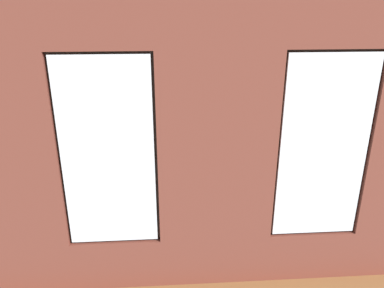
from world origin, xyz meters
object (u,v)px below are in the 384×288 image
remote_silver (176,161)px  potted_plant_near_tv (67,201)px  coffee_table (176,163)px  media_console (51,186)px  potted_plant_corner_near_left (286,115)px  tv_flatscreen (46,147)px  potted_plant_mid_room_small (231,150)px  couch_by_window (192,227)px  cup_ceramic (151,163)px  table_plant_small (199,152)px  potted_plant_foreground_right (94,124)px  couch_left (313,167)px  papasan_chair (171,128)px

remote_silver → potted_plant_near_tv: size_ratio=0.18×
coffee_table → potted_plant_near_tv: bearing=46.4°
media_console → potted_plant_corner_near_left: (-4.84, -2.65, 0.35)m
tv_flatscreen → potted_plant_corner_near_left: (-4.84, -2.64, -0.35)m
potted_plant_mid_room_small → potted_plant_near_tv: potted_plant_near_tv is taller
couch_by_window → potted_plant_near_tv: potted_plant_near_tv is taller
cup_ceramic → media_console: bearing=15.5°
media_console → potted_plant_corner_near_left: size_ratio=1.08×
coffee_table → potted_plant_corner_near_left: size_ratio=1.36×
table_plant_small → couch_by_window: bearing=82.8°
remote_silver → media_console: bearing=-110.7°
coffee_table → tv_flatscreen: 2.31m
table_plant_small → potted_plant_foreground_right: size_ratio=0.15×
couch_by_window → tv_flatscreen: (2.30, -1.45, 0.68)m
table_plant_small → media_console: (2.57, 0.75, -0.22)m
remote_silver → potted_plant_near_tv: (1.59, 1.67, 0.16)m
couch_by_window → potted_plant_foreground_right: 4.52m
couch_left → potted_plant_near_tv: bearing=-74.0°
cup_ceramic → tv_flatscreen: 1.81m
potted_plant_near_tv → table_plant_small: bearing=-138.0°
media_console → tv_flatscreen: bearing=-90.0°
remote_silver → tv_flatscreen: 2.29m
couch_left → remote_silver: (2.54, -0.23, 0.11)m
coffee_table → media_console: (2.14, 0.60, -0.08)m
coffee_table → remote_silver: 0.06m
couch_left → couch_by_window: bearing=-56.0°
couch_left → potted_plant_mid_room_small: 1.69m
remote_silver → potted_plant_mid_room_small: (-1.17, -0.75, -0.13)m
potted_plant_mid_room_small → coffee_table: bearing=32.7°
papasan_chair → potted_plant_foreground_right: (1.78, -0.19, 0.10)m
papasan_chair → couch_by_window: bearing=93.2°
potted_plant_near_tv → potted_plant_corner_near_left: bearing=-139.0°
potted_plant_foreground_right → tv_flatscreen: bearing=83.4°
potted_plant_foreground_right → couch_by_window: bearing=116.3°
coffee_table → potted_plant_near_tv: 2.31m
potted_plant_foreground_right → potted_plant_near_tv: bearing=93.9°
potted_plant_near_tv → tv_flatscreen: bearing=-62.9°
couch_by_window → potted_plant_near_tv: bearing=-12.1°
cup_ceramic → potted_plant_foreground_right: (1.37, -2.13, 0.08)m
couch_by_window → tv_flatscreen: 2.80m
potted_plant_corner_near_left → table_plant_small: bearing=39.9°
couch_by_window → coffee_table: size_ratio=1.23×
tv_flatscreen → potted_plant_corner_near_left: bearing=-151.3°
couch_left → papasan_chair: bearing=-131.2°
coffee_table → potted_plant_corner_near_left: potted_plant_corner_near_left is taller
media_console → tv_flatscreen: (0.00, -0.00, 0.71)m
couch_left → media_console: couch_left is taller
cup_ceramic → potted_plant_mid_room_small: cup_ceramic is taller
couch_left → coffee_table: bearing=-98.3°
tv_flatscreen → potted_plant_near_tv: (-0.55, 1.08, -0.41)m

